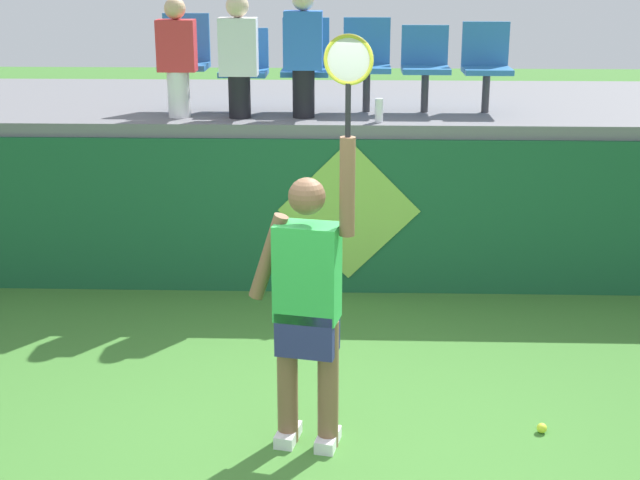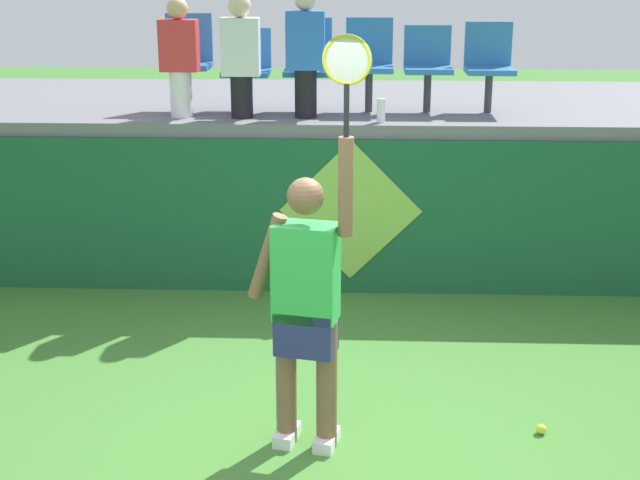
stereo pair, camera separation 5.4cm
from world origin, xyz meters
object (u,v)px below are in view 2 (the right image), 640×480
(stadium_chair_3, at_px, (369,60))
(stadium_chair_4, at_px, (428,63))
(water_bottle, at_px, (381,110))
(spectator_1, at_px, (241,54))
(stadium_chair_0, at_px, (188,56))
(spectator_0, at_px, (306,51))
(stadium_chair_1, at_px, (247,65))
(stadium_chair_2, at_px, (308,61))
(tennis_player, at_px, (307,300))
(tennis_ball, at_px, (541,429))
(stadium_chair_5, at_px, (489,62))
(spectator_2, at_px, (179,56))

(stadium_chair_3, bearing_deg, stadium_chair_4, -0.72)
(water_bottle, bearing_deg, spectator_1, 171.19)
(stadium_chair_0, distance_m, spectator_0, 1.21)
(water_bottle, distance_m, spectator_0, 0.87)
(stadium_chair_1, xyz_separation_m, stadium_chair_2, (0.58, 0.01, 0.04))
(stadium_chair_4, distance_m, spectator_1, 1.76)
(stadium_chair_1, xyz_separation_m, spectator_0, (0.58, -0.40, 0.18))
(water_bottle, distance_m, stadium_chair_0, 1.96)
(stadium_chair_2, distance_m, stadium_chair_4, 1.12)
(spectator_1, bearing_deg, tennis_player, -76.29)
(stadium_chair_2, height_order, spectator_1, spectator_1)
(stadium_chair_0, relative_size, stadium_chair_4, 1.13)
(stadium_chair_3, distance_m, spectator_0, 0.71)
(tennis_ball, bearing_deg, stadium_chair_3, 108.15)
(stadium_chair_1, bearing_deg, stadium_chair_5, 0.08)
(tennis_ball, distance_m, water_bottle, 3.34)
(stadium_chair_4, relative_size, spectator_0, 0.69)
(tennis_ball, xyz_separation_m, stadium_chair_0, (-2.82, 3.38, 2.00))
(water_bottle, xyz_separation_m, spectator_1, (-1.26, 0.19, 0.47))
(stadium_chair_5, bearing_deg, water_bottle, -147.95)
(stadium_chair_1, distance_m, spectator_0, 0.73)
(spectator_0, distance_m, spectator_1, 0.58)
(stadium_chair_5, xyz_separation_m, spectator_1, (-2.27, -0.44, 0.11))
(stadium_chair_0, height_order, stadium_chair_2, stadium_chair_0)
(stadium_chair_2, height_order, spectator_2, spectator_2)
(water_bottle, height_order, spectator_0, spectator_0)
(spectator_0, bearing_deg, water_bottle, -18.74)
(water_bottle, relative_size, stadium_chair_0, 0.24)
(tennis_ball, relative_size, stadium_chair_1, 0.09)
(stadium_chair_0, height_order, spectator_0, spectator_0)
(stadium_chair_0, xyz_separation_m, stadium_chair_2, (1.14, 0.00, -0.04))
(tennis_player, relative_size, stadium_chair_0, 2.85)
(spectator_1, relative_size, spectator_2, 1.03)
(tennis_ball, distance_m, spectator_1, 4.25)
(stadium_chair_1, height_order, spectator_2, spectator_2)
(stadium_chair_0, xyz_separation_m, stadium_chair_3, (1.71, -0.00, -0.02))
(stadium_chair_3, xyz_separation_m, stadium_chair_4, (0.55, -0.01, -0.03))
(tennis_player, relative_size, water_bottle, 12.13)
(stadium_chair_2, xyz_separation_m, stadium_chair_3, (0.57, -0.00, 0.02))
(stadium_chair_2, relative_size, stadium_chair_5, 1.04)
(stadium_chair_3, height_order, spectator_1, spectator_1)
(tennis_ball, relative_size, spectator_2, 0.06)
(spectator_1, bearing_deg, spectator_0, 3.52)
(stadium_chair_3, bearing_deg, stadium_chair_2, 179.58)
(stadium_chair_4, bearing_deg, water_bottle, -125.12)
(stadium_chair_3, xyz_separation_m, spectator_0, (-0.57, -0.41, 0.12))
(stadium_chair_4, bearing_deg, stadium_chair_0, 179.78)
(stadium_chair_2, distance_m, stadium_chair_3, 0.57)
(stadium_chair_1, height_order, spectator_1, spectator_1)
(tennis_player, distance_m, stadium_chair_4, 3.82)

